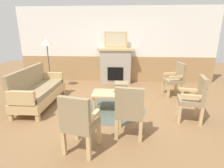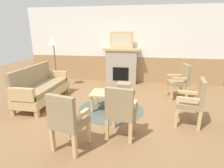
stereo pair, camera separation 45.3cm
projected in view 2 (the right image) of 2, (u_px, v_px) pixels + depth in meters
The scene contains 14 objects.
ground_plane at pixel (110, 109), 4.36m from camera, with size 14.00×14.00×0.00m, color olive.
wall_back at pixel (122, 47), 6.43m from camera, with size 7.20×0.14×2.70m.
fireplace at pixel (121, 66), 6.39m from camera, with size 1.30×0.44×1.28m.
framed_picture at pixel (122, 40), 6.12m from camera, with size 0.80×0.04×0.56m.
couch at pixel (41, 88), 4.69m from camera, with size 0.70×1.80×0.98m.
coffee_table at pixel (111, 95), 4.25m from camera, with size 0.96×0.56×0.44m.
round_rug at pixel (111, 109), 4.36m from camera, with size 1.62×1.62×0.01m, color #4C564C.
book_on_table at pixel (117, 91), 4.28m from camera, with size 0.19×0.15×0.03m, color #33663D.
footstool at pixel (124, 85), 5.32m from camera, with size 0.40×0.40×0.36m.
armchair_near_fireplace at pixel (180, 80), 4.97m from camera, with size 0.56×0.56×0.98m.
armchair_by_window_left at pixel (193, 100), 3.51m from camera, with size 0.56×0.56×0.98m.
armchair_front_left at pixel (121, 110), 3.07m from camera, with size 0.54×0.54×0.98m.
armchair_front_center at pixel (67, 119), 2.75m from camera, with size 0.58×0.58×0.98m.
floor_lamp_by_couch at pixel (54, 44), 5.67m from camera, with size 0.36×0.36×1.68m.
Camera 2 is at (0.73, -3.92, 1.87)m, focal length 28.10 mm.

